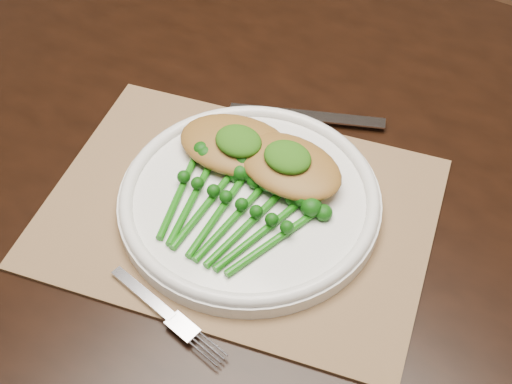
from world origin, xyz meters
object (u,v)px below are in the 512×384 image
Objects in this scene: placemat at (239,212)px; broccolini_bundle at (225,217)px; chicken_fillet_left at (236,145)px; dining_table at (250,301)px; dinner_plate at (250,199)px.

placemat is 0.04m from broccolini_bundle.
chicken_fillet_left reaches higher than placemat.
dining_table is 0.39m from placemat.
broccolini_bundle is (0.05, -0.09, -0.01)m from chicken_fillet_left.
dining_table is 0.41m from chicken_fillet_left.
broccolini_bundle reaches higher than dinner_plate.
dining_table is 3.89× the size of placemat.
dinner_plate reaches higher than placemat.
placemat is 3.13× the size of chicken_fillet_left.
chicken_fillet_left is (-0.05, 0.06, 0.03)m from placemat.
dinner_plate is at bearing 83.56° from broccolini_bundle.
dinner_plate is 2.16× the size of chicken_fillet_left.
dinner_plate is 0.07m from chicken_fillet_left.
chicken_fillet_left is 0.10m from broccolini_bundle.
dining_table is 9.59× the size of broccolini_bundle.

